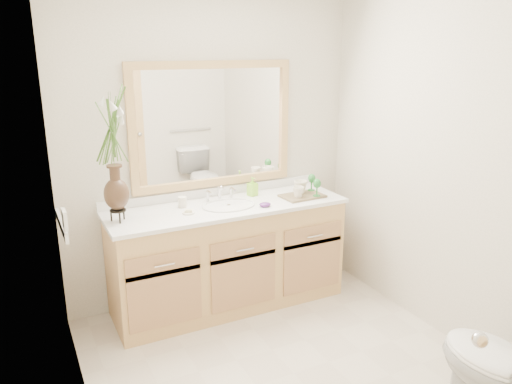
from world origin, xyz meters
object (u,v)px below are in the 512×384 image
toilet (504,374)px  tray (302,196)px  flower_vase (112,141)px  tumbler (182,202)px  soap_bottle (252,187)px

toilet → tray: 1.92m
toilet → flower_vase: flower_vase is taller
tumbler → soap_bottle: 0.61m
tumbler → tray: size_ratio=0.24×
tray → soap_bottle: bearing=144.1°
toilet → tray: bearing=-87.6°
flower_vase → tumbler: (0.50, 0.10, -0.52)m
toilet → soap_bottle: 2.19m
tray → flower_vase: bearing=173.7°
flower_vase → soap_bottle: flower_vase is taller
tumbler → tray: (0.94, -0.18, -0.03)m
toilet → soap_bottle: bearing=-78.6°
toilet → flower_vase: size_ratio=0.91×
toilet → tray: tray is taller
toilet → tumbler: tumbler is taller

